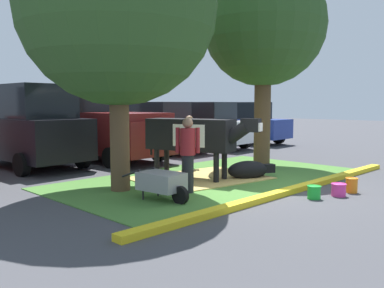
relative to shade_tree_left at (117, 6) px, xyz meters
name	(u,v)px	position (x,y,z in m)	size (l,w,h in m)	color
ground_plane	(258,188)	(2.41, -2.03, -4.05)	(80.00, 80.00, 0.00)	#424247
grass_island	(213,178)	(2.62, -0.46, -4.04)	(8.25, 4.48, 0.02)	#477A33
curb_yellow	(294,189)	(2.62, -2.85, -3.99)	(9.45, 0.24, 0.12)	yellow
hay_bedding	(200,178)	(2.29, -0.30, -4.03)	(3.20, 2.40, 0.04)	tan
shade_tree_left	(117,6)	(0.00, 0.00, 0.00)	(4.33, 4.33, 6.23)	brown
shade_tree_right	(264,26)	(5.24, -0.15, 0.26)	(3.74, 3.74, 6.22)	brown
cow_holstein	(194,135)	(2.15, -0.20, -2.90)	(1.32, 3.06, 1.61)	black
calf_lying	(249,170)	(3.21, -1.18, -3.81)	(1.29, 0.96, 0.48)	black
person_handler	(189,140)	(3.29, 1.10, -3.19)	(0.45, 0.34, 1.61)	black
person_visitor_near	(188,153)	(0.89, -1.25, -3.16)	(0.36, 0.44, 1.66)	black
wheelbarrow	(162,182)	(0.03, -1.39, -3.67)	(0.69, 1.62, 0.63)	gray
bucket_green	(314,192)	(2.35, -3.48, -3.91)	(0.29, 0.29, 0.28)	green
bucket_pink	(339,189)	(2.95, -3.73, -3.91)	(0.32, 0.32, 0.27)	#EA3893
bucket_orange	(352,185)	(3.48, -3.78, -3.88)	(0.28, 0.28, 0.33)	orange
suv_black	(28,126)	(0.10, 4.97, -2.78)	(2.30, 4.69, 2.52)	black
pickup_truck_maroon	(101,128)	(2.62, 4.80, -2.94)	(2.42, 5.49, 2.42)	maroon
sedan_red	(158,128)	(5.51, 5.10, -3.07)	(2.19, 4.48, 2.02)	red
hatchback_white	(206,126)	(7.99, 4.75, -3.07)	(2.19, 4.48, 2.02)	silver
sedan_blue	(244,123)	(10.84, 4.85, -3.07)	(2.19, 4.48, 2.02)	navy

